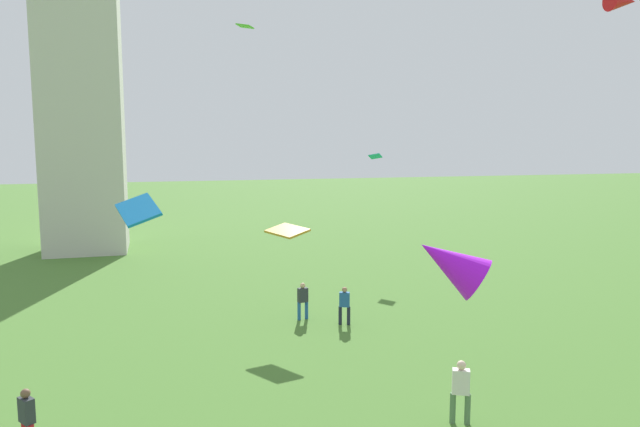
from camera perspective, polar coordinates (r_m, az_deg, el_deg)
person_1 at (r=16.83m, az=13.84°, el=-16.53°), size 0.54×0.46×1.80m
person_2 at (r=25.34m, az=-1.73°, el=-8.49°), size 0.50×0.33×1.64m
person_3 at (r=16.73m, az=-27.17°, el=-17.57°), size 0.45×0.50×1.66m
person_4 at (r=24.66m, az=2.45°, el=-8.93°), size 0.49×0.40×1.64m
kite_flying_0 at (r=17.09m, az=-17.65°, el=0.36°), size 1.33×1.49×0.86m
kite_flying_1 at (r=32.35m, az=-7.48°, el=18.02°), size 1.12×1.29×0.21m
kite_flying_2 at (r=17.62m, az=12.80°, el=-4.76°), size 2.81×2.45×2.23m
kite_flying_3 at (r=36.65m, az=5.53°, el=5.70°), size 0.91×0.85×0.42m
kite_flying_4 at (r=23.04m, az=27.93°, el=18.20°), size 1.06×0.77×0.75m
kite_flying_7 at (r=24.20m, az=-3.29°, el=-1.72°), size 1.81×2.03×0.42m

